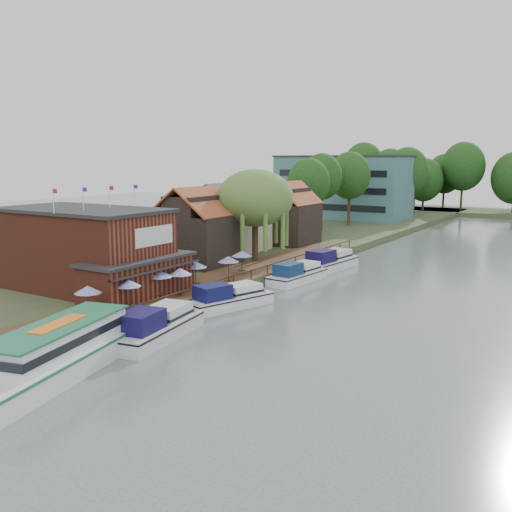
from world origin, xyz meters
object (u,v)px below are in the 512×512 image
Objects in this scene: umbrella_1 at (129,295)px; cruiser_2 at (297,272)px; cottage_b at (226,217)px; umbrella_2 at (159,284)px; tour_boat at (52,352)px; umbrella_0 at (88,302)px; umbrella_5 at (229,269)px; hotel_block at (343,187)px; cottage_a at (196,226)px; umbrella_6 at (242,263)px; cruiser_1 at (229,295)px; umbrella_4 at (196,274)px; cottage_c at (288,213)px; cruiser_0 at (156,322)px; willow at (255,216)px; cruiser_3 at (330,259)px; pub at (99,250)px; swan at (83,352)px; umbrella_3 at (180,282)px.

umbrella_1 is 20.56m from cruiser_2.
umbrella_2 is (10.42, -24.55, -2.96)m from cottage_b.
umbrella_1 reaches higher than tour_boat.
umbrella_0 is 15.87m from umbrella_5.
hotel_block reaches higher than cottage_a.
umbrella_0 is 1.00× the size of umbrella_6.
umbrella_6 is 9.03m from cruiser_1.
umbrella_2 is 4.85m from umbrella_4.
cottage_b is (4.00, -46.00, -1.90)m from hotel_block.
cottage_c is 3.58× the size of umbrella_1.
cruiser_0 is at bearing -65.73° from umbrella_4.
willow is at bearing -77.29° from hotel_block.
cottage_a is at bearing 117.03° from umbrella_2.
umbrella_4 is (0.00, 4.85, 0.00)m from umbrella_2.
hotel_block is 2.50× the size of cruiser_3.
pub is at bearing -99.93° from willow.
cottage_b is at bearing 125.58° from umbrella_5.
hotel_block is 56.47m from cottage_a.
umbrella_5 is (15.37, -61.89, -4.86)m from hotel_block.
umbrella_0 is at bearing -95.49° from cruiser_1.
willow reaches higher than umbrella_4.
pub is 2.35× the size of cottage_c.
umbrella_6 is at bearing -129.85° from cruiser_2.
umbrella_4 is 0.26× the size of cruiser_1.
willow is 24.09m from umbrella_1.
umbrella_0 is 1.00× the size of umbrella_5.
umbrella_4 is at bearing -77.62° from hotel_block.
willow is at bearing 95.30° from umbrella_0.
umbrella_5 is at bearing -35.13° from cottage_a.
cottage_a is 0.82× the size of willow.
tour_boat is (18.95, -84.88, -5.61)m from hotel_block.
swan is at bearing -78.84° from willow.
cottage_a is at bearing -167.51° from cruiser_2.
hotel_block is at bearing 101.30° from umbrella_1.
cruiser_2 is at bearing 65.91° from umbrella_5.
cruiser_0 is at bearing -69.59° from cruiser_1.
hotel_block reaches higher than umbrella_6.
cottage_c is 0.92× the size of cruiser_2.
tour_boat is (11.95, -28.88, -3.71)m from cottage_a.
cruiser_2 is (4.31, 11.34, -1.18)m from umbrella_4.
hotel_block reaches higher than umbrella_0.
umbrella_2 is (14.42, -70.55, -4.86)m from hotel_block.
umbrella_0 is 12.15m from cruiser_1.
umbrella_3 is at bearing -126.72° from cruiser_1.
cottage_b is at bearing -113.96° from cottage_c.
cottage_b is 4.04× the size of umbrella_3.
willow is at bearing -33.69° from cottage_b.
hotel_block is 52.29m from willow.
hotel_block is 87.15m from tour_boat.
willow reaches higher than tour_boat.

